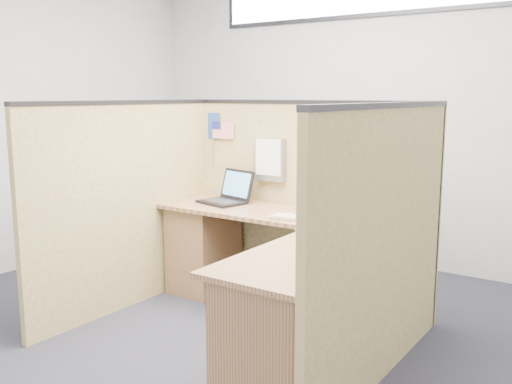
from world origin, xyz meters
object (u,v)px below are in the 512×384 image
Objects in this scene: laptop at (227,194)px; keyboard at (301,219)px; l_desk at (275,276)px; mouse at (326,222)px.

laptop is 0.86m from keyboard.
l_desk is 17.49× the size of mouse.
l_desk is 4.49× the size of keyboard.
laptop is at bearing 147.94° from l_desk.
keyboard is at bearing 168.96° from mouse.
laptop is at bearing 164.37° from mouse.
laptop is 1.07m from mouse.
mouse is at bearing 35.42° from l_desk.
l_desk is 0.98m from laptop.
keyboard is (0.82, -0.25, -0.05)m from laptop.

